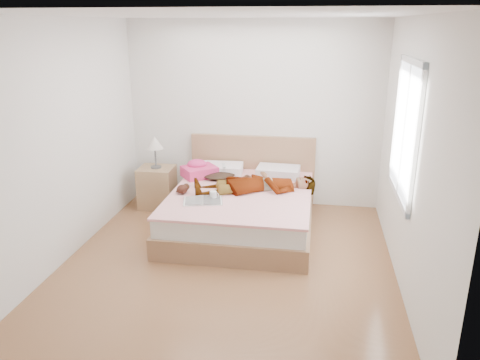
{
  "coord_description": "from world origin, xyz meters",
  "views": [
    {
      "loc": [
        0.89,
        -4.52,
        2.51
      ],
      "look_at": [
        0.0,
        0.85,
        0.7
      ],
      "focal_mm": 35.0,
      "sensor_mm": 36.0,
      "label": 1
    }
  ],
  "objects": [
    {
      "name": "ground",
      "position": [
        0.0,
        0.0,
        0.0
      ],
      "size": [
        4.0,
        4.0,
        0.0
      ],
      "primitive_type": "plane",
      "color": "#54321A",
      "rests_on": "ground"
    },
    {
      "name": "woman",
      "position": [
        0.17,
        1.09,
        0.62
      ],
      "size": [
        1.7,
        1.03,
        0.22
      ],
      "primitive_type": "imported",
      "rotation": [
        0.0,
        0.0,
        -1.28
      ],
      "color": "silver",
      "rests_on": "bed"
    },
    {
      "name": "hair",
      "position": [
        -0.4,
        1.54,
        0.55
      ],
      "size": [
        0.59,
        0.67,
        0.09
      ],
      "primitive_type": "ellipsoid",
      "rotation": [
        0.0,
        0.0,
        -0.23
      ],
      "color": "black",
      "rests_on": "bed"
    },
    {
      "name": "phone",
      "position": [
        -0.33,
        1.49,
        0.68
      ],
      "size": [
        0.07,
        0.09,
        0.05
      ],
      "primitive_type": "cube",
      "rotation": [
        0.44,
        0.0,
        0.29
      ],
      "color": "silver",
      "rests_on": "bed"
    },
    {
      "name": "room_shell",
      "position": [
        1.77,
        0.3,
        1.5
      ],
      "size": [
        4.0,
        4.0,
        4.0
      ],
      "color": "white",
      "rests_on": "ground"
    },
    {
      "name": "bed",
      "position": [
        0.0,
        1.04,
        0.28
      ],
      "size": [
        1.8,
        2.08,
        1.0
      ],
      "color": "brown",
      "rests_on": "ground"
    },
    {
      "name": "towel",
      "position": [
        -0.68,
        1.48,
        0.6
      ],
      "size": [
        0.57,
        0.55,
        0.23
      ],
      "color": "#FF459A",
      "rests_on": "bed"
    },
    {
      "name": "magazine",
      "position": [
        -0.4,
        0.54,
        0.52
      ],
      "size": [
        0.52,
        0.4,
        0.03
      ],
      "color": "white",
      "rests_on": "bed"
    },
    {
      "name": "coffee_mug",
      "position": [
        -0.29,
        0.65,
        0.56
      ],
      "size": [
        0.13,
        0.1,
        0.09
      ],
      "color": "white",
      "rests_on": "bed"
    },
    {
      "name": "plush_toy",
      "position": [
        -0.71,
        0.78,
        0.57
      ],
      "size": [
        0.18,
        0.22,
        0.11
      ],
      "color": "black",
      "rests_on": "bed"
    },
    {
      "name": "nightstand",
      "position": [
        -1.32,
        1.53,
        0.34
      ],
      "size": [
        0.49,
        0.44,
        1.04
      ],
      "color": "brown",
      "rests_on": "ground"
    }
  ]
}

